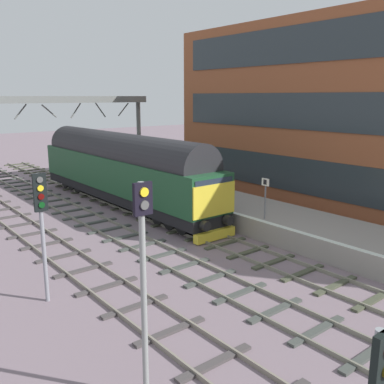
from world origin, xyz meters
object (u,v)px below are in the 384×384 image
object	(u,v)px
waiting_passenger	(210,177)
signal_post_far	(42,220)
diesel_locomotive	(121,167)
platform_number_sign	(265,192)
signal_post_mid	(144,271)

from	to	relation	value
waiting_passenger	signal_post_far	bearing A→B (deg)	112.28
diesel_locomotive	signal_post_far	world-z (taller)	diesel_locomotive
waiting_passenger	platform_number_sign	bearing A→B (deg)	159.76
signal_post_mid	waiting_passenger	size ratio (longest dim) A/B	3.15
diesel_locomotive	signal_post_mid	distance (m)	18.72
signal_post_mid	waiting_passenger	world-z (taller)	signal_post_mid
signal_post_mid	platform_number_sign	bearing A→B (deg)	29.54
diesel_locomotive	waiting_passenger	xyz separation A→B (m)	(3.99, -4.09, -0.49)
signal_post_far	platform_number_sign	xyz separation A→B (m)	(10.90, -0.07, -0.58)
signal_post_far	waiting_passenger	xyz separation A→B (m)	(12.79, 6.17, -0.94)
diesel_locomotive	waiting_passenger	distance (m)	5.74
signal_post_mid	signal_post_far	bearing A→B (deg)	90.00
diesel_locomotive	signal_post_mid	size ratio (longest dim) A/B	3.55
signal_post_far	waiting_passenger	bearing A→B (deg)	25.75
diesel_locomotive	waiting_passenger	bearing A→B (deg)	-45.71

